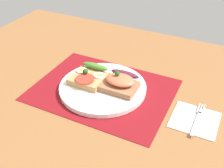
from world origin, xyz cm
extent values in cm
cube|color=brown|center=(0.00, 0.00, -1.60)|extent=(120.00, 90.00, 3.20)
cube|color=maroon|center=(0.00, 0.00, 0.15)|extent=(40.01, 30.23, 0.30)
cylinder|color=white|center=(0.00, 0.00, 0.98)|extent=(25.49, 25.49, 1.37)
cube|color=tan|center=(-4.86, -0.39, 2.63)|extent=(9.75, 8.83, 1.92)
cylinder|color=red|center=(-4.63, -2.18, 3.89)|extent=(5.44, 5.44, 0.60)
ellipsoid|color=#4A822B|center=(-4.86, 4.43, 4.49)|extent=(8.58, 2.20, 1.80)
sphere|color=#1E5919|center=(-5.69, -0.39, 4.99)|extent=(1.60, 1.60, 1.60)
cylinder|color=white|center=(-7.78, 1.37, 3.84)|extent=(3.15, 3.15, 0.50)
cylinder|color=yellow|center=(-7.78, 1.37, 4.17)|extent=(1.42, 1.42, 0.16)
cylinder|color=white|center=(-1.93, 1.37, 3.84)|extent=(3.15, 3.15, 0.50)
cylinder|color=yellow|center=(-1.93, 1.37, 4.17)|extent=(1.42, 1.42, 0.16)
cube|color=#996644|center=(4.86, 0.59, 2.54)|extent=(10.40, 7.63, 1.75)
ellipsoid|color=#E36947|center=(5.06, 1.09, 4.54)|extent=(8.53, 6.11, 2.25)
ellipsoid|color=#561F32|center=(4.86, 4.81, 4.32)|extent=(8.84, 2.20, 1.80)
sphere|color=#1E5919|center=(4.06, 1.19, 6.37)|extent=(1.40, 1.40, 1.40)
cube|color=white|center=(27.29, -1.11, 0.30)|extent=(11.68, 11.17, 0.60)
cube|color=#B7B7BC|center=(27.87, -3.01, 0.76)|extent=(0.80, 9.50, 0.32)
cube|color=#B7B7BC|center=(27.87, 1.94, 0.76)|extent=(1.50, 1.20, 0.32)
cube|color=#B7B7BC|center=(27.22, 3.94, 0.76)|extent=(0.32, 2.80, 0.32)
cube|color=#B7B7BC|center=(27.87, 3.94, 0.76)|extent=(0.32, 2.80, 0.32)
cube|color=#B7B7BC|center=(28.52, 3.94, 0.76)|extent=(0.32, 2.80, 0.32)
camera|label=1|loc=(31.48, -57.84, 48.99)|focal=44.49mm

